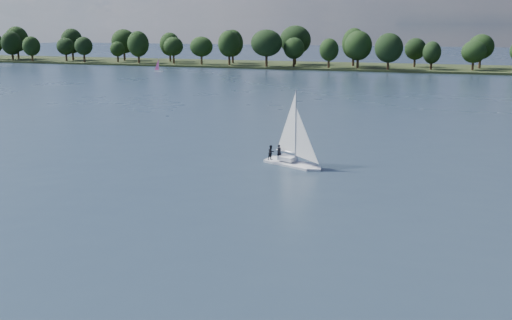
# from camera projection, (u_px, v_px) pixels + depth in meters

# --- Properties ---
(ground) EXTENTS (700.00, 700.00, 0.00)m
(ground) POSITION_uv_depth(u_px,v_px,m) (416.00, 110.00, 114.76)
(ground) COLOR #233342
(ground) RESTS_ON ground
(far_shore) EXTENTS (660.00, 40.00, 1.50)m
(far_shore) POSITION_uv_depth(u_px,v_px,m) (432.00, 69.00, 218.19)
(far_shore) COLOR black
(far_shore) RESTS_ON ground
(sailboat) EXTENTS (7.57, 4.89, 9.70)m
(sailboat) POSITION_uv_depth(u_px,v_px,m) (290.00, 144.00, 69.03)
(sailboat) COLOR silver
(sailboat) RESTS_ON ground
(dinghy_pink) EXTENTS (3.27, 1.49, 5.09)m
(dinghy_pink) POSITION_uv_depth(u_px,v_px,m) (159.00, 68.00, 206.79)
(dinghy_pink) COLOR silver
(dinghy_pink) RESTS_ON ground
(pontoon) EXTENTS (4.31, 2.74, 0.50)m
(pontoon) POSITION_uv_depth(u_px,v_px,m) (34.00, 63.00, 256.09)
(pontoon) COLOR slate
(pontoon) RESTS_ON ground
(treeline) EXTENTS (562.11, 73.86, 18.21)m
(treeline) POSITION_uv_depth(u_px,v_px,m) (410.00, 48.00, 215.53)
(treeline) COLOR black
(treeline) RESTS_ON ground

